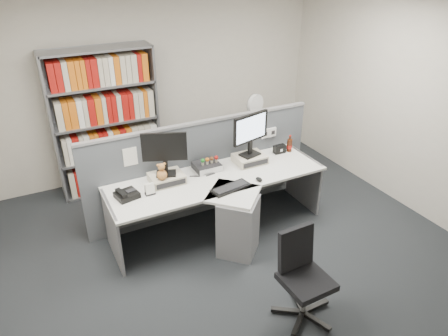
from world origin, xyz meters
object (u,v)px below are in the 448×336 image
desktop_pc (207,166)px  speaker (280,149)px  keyboard (231,188)px  office_chair (302,273)px  cola_bottle (289,145)px  desk_phone (126,195)px  desk (226,205)px  desk_fan (255,107)px  mouse (259,179)px  filing_cabinet (253,148)px  monitor_right (251,131)px  desk_calendar (150,190)px  shelving_unit (106,124)px  monitor_left (165,150)px

desktop_pc → speaker: speaker is taller
keyboard → office_chair: office_chair is taller
cola_bottle → speaker: bearing=171.1°
desk_phone → office_chair: bearing=-54.1°
desk → desk_fan: size_ratio=5.01×
mouse → filing_cabinet: 1.73m
keyboard → cola_bottle: cola_bottle is taller
monitor_right → desk: bearing=-144.1°
desk_calendar → filing_cabinet: size_ratio=0.19×
keyboard → speaker: 1.14m
monitor_right → desk_fan: monitor_right is taller
speaker → filing_cabinet: 1.06m
desk_calendar → office_chair: bearing=-59.6°
desk_calendar → desk_fan: size_ratio=0.25×
cola_bottle → desk: bearing=-159.9°
speaker → cola_bottle: (0.14, -0.02, 0.03)m
shelving_unit → office_chair: 3.38m
desk → desk_calendar: bearing=165.5°
monitor_right → cola_bottle: 0.71m
speaker → keyboard: bearing=-152.2°
mouse → desk: bearing=169.4°
speaker → filing_cabinet: speaker is taller
desk → desk_fan: desk_fan is taller
cola_bottle → filing_cabinet: bearing=87.4°
desk → speaker: 1.15m
desktop_pc → desk_phone: 1.06m
desk_calendar → keyboard: bearing=-19.7°
mouse → office_chair: bearing=-103.4°
shelving_unit → speaker: bearing=-36.2°
monitor_right → filing_cabinet: (0.67, 1.02, -0.79)m
monitor_right → mouse: bearing=-107.1°
desk_fan → keyboard: bearing=-128.7°
speaker → monitor_left: bearing=-177.8°
monitor_right → shelving_unit: size_ratio=0.27×
shelving_unit → office_chair: size_ratio=2.28×
monitor_right → desk_phone: monitor_right is taller
monitor_left → desktop_pc: 0.66m
desk → desktop_pc: (-0.03, 0.46, 0.30)m
monitor_left → office_chair: size_ratio=0.58×
monitor_left → shelving_unit: 1.51m
monitor_right → desk_calendar: (-1.36, -0.17, -0.37)m
desk → monitor_right: bearing=35.9°
monitor_left → keyboard: size_ratio=1.07×
office_chair → desk_calendar: bearing=120.4°
desk → monitor_left: (-0.57, 0.38, 0.67)m
desk → mouse: mouse is taller
desk_fan → shelving_unit: bearing=167.9°
desk_calendar → office_chair: office_chair is taller
shelving_unit → desktop_pc: bearing=-58.0°
desk_calendar → cola_bottle: bearing=6.0°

